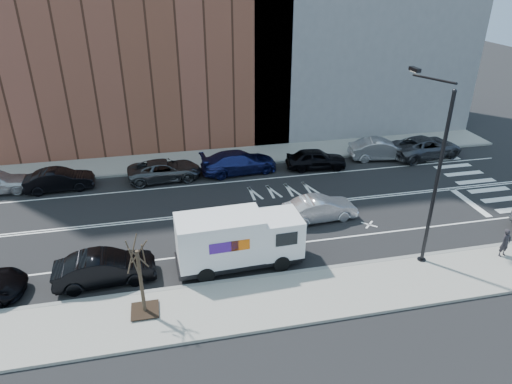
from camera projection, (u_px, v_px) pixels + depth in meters
name	position (u px, v px, depth m)	size (l,w,h in m)	color
ground	(259.00, 209.00, 28.82)	(120.00, 120.00, 0.00)	black
sidewalk_near	(300.00, 297.00, 21.09)	(44.00, 3.60, 0.15)	gray
sidewalk_far	(235.00, 156.00, 36.47)	(44.00, 3.60, 0.15)	gray
curb_near	(289.00, 273.00, 22.66)	(44.00, 0.25, 0.17)	gray
curb_far	(239.00, 165.00, 34.90)	(44.00, 0.25, 0.17)	gray
crosswalk	(482.00, 186.00, 31.84)	(3.00, 14.00, 0.01)	white
road_markings	(259.00, 209.00, 28.81)	(40.00, 8.60, 0.01)	white
bldg_brick	(118.00, 4.00, 36.01)	(26.00, 10.00, 22.00)	brown
streetlight	(433.00, 169.00, 21.82)	(0.44, 4.02, 9.34)	black
street_tree	(142.00, 288.00, 19.50)	(1.20, 1.20, 3.75)	black
fedex_van	(238.00, 239.00, 22.80)	(6.47, 2.48, 2.92)	black
far_parked_b	(59.00, 180.00, 30.96)	(1.56, 4.48, 1.48)	black
far_parked_c	(165.00, 170.00, 32.47)	(2.38, 5.16, 1.43)	#44464B
far_parked_d	(239.00, 162.00, 33.55)	(2.28, 5.60, 1.63)	navy
far_parked_e	(316.00, 159.00, 34.21)	(1.81, 4.49, 1.53)	black
far_parked_f	(381.00, 149.00, 35.85)	(1.72, 4.93, 1.62)	#9D9DA1
far_parked_g	(425.00, 147.00, 36.28)	(2.73, 5.92, 1.65)	#414348
driving_sedan	(320.00, 209.00, 27.33)	(1.54, 4.42, 1.46)	silver
near_parked_rear_a	(105.00, 268.00, 21.89)	(1.65, 4.74, 1.56)	black
pedestrian	(505.00, 243.00, 23.60)	(0.57, 0.38, 1.58)	black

